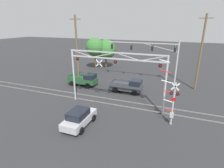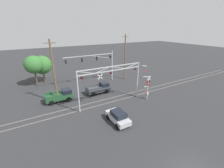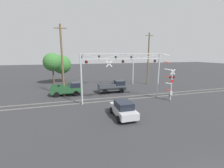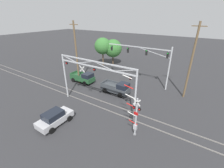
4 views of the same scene
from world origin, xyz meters
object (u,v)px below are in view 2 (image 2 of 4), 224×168
Objects in this scene: pickup_truck_lead at (99,88)px; background_tree_far_left_verge at (42,65)px; pickup_truck_following at (60,96)px; traffic_signal_span at (100,61)px; utility_pole_left at (54,72)px; utility_pole_right at (125,57)px; crossing_signal_mast at (147,87)px; crossing_gantry at (111,78)px; background_tree_beyond_span at (34,65)px; sedan_waiting at (118,117)px.

background_tree_far_left_verge reaches higher than pickup_truck_lead.
pickup_truck_lead is 7.51m from pickup_truck_following.
utility_pole_left is at bearing -151.82° from traffic_signal_span.
utility_pole_right is (6.24, -0.99, 0.52)m from traffic_signal_span.
traffic_signal_span is at bearing 104.65° from crossing_signal_mast.
crossing_signal_mast is at bearing -47.44° from pickup_truck_lead.
pickup_truck_lead is (0.18, 5.10, -3.77)m from crossing_gantry.
background_tree_beyond_span is at bearing 123.33° from crossing_gantry.
utility_pole_right is 20.63m from background_tree_beyond_span.
pickup_truck_lead is 1.13× the size of sedan_waiting.
crossing_gantry is at bearing -106.57° from traffic_signal_span.
crossing_signal_mast is (6.50, -1.78, -2.43)m from crossing_gantry.
crossing_signal_mast reaches higher than background_tree_far_left_verge.
traffic_signal_span is 13.52m from background_tree_far_left_verge.
crossing_gantry is 2.46× the size of pickup_truck_following.
pickup_truck_lead is 0.43× the size of utility_pole_left.
utility_pole_left reaches higher than traffic_signal_span.
pickup_truck_lead reaches higher than sedan_waiting.
background_tree_far_left_verge is at bearing 95.64° from pickup_truck_following.
background_tree_beyond_span is (-16.81, 17.46, 2.49)m from crossing_signal_mast.
background_tree_beyond_span is (-2.40, 10.85, -0.74)m from utility_pole_left.
utility_pole_left is (-14.41, 6.61, 3.23)m from crossing_signal_mast.
pickup_truck_lead is (-3.03, -5.69, -4.10)m from traffic_signal_span.
utility_pole_left is at bearing -77.54° from background_tree_beyond_span.
background_tree_far_left_verge is at bearing 156.95° from utility_pole_right.
background_tree_far_left_verge is (-8.52, 17.45, -0.58)m from crossing_gantry.
utility_pole_left reaches higher than background_tree_far_left_verge.
pickup_truck_following reaches higher than sedan_waiting.
crossing_signal_mast is 24.37m from background_tree_beyond_span.
pickup_truck_following is (-13.83, 7.18, -1.34)m from crossing_signal_mast.
pickup_truck_following is 4.64m from utility_pole_left.
traffic_signal_span is (-3.29, 12.57, 2.76)m from crossing_signal_mast.
background_tree_far_left_verge is (-15.02, 19.23, 1.85)m from crossing_signal_mast.
traffic_signal_span reaches higher than pickup_truck_following.
crossing_gantry is 1.69× the size of background_tree_beyond_span.
background_tree_beyond_span is (-13.52, 4.89, -0.27)m from traffic_signal_span.
utility_pole_left is 12.71m from background_tree_far_left_verge.
utility_pole_right is at bearing 14.71° from pickup_truck_following.
utility_pole_right is at bearing 15.97° from utility_pole_left.
crossing_gantry is 1.76× the size of crossing_signal_mast.
utility_pole_left reaches higher than pickup_truck_lead.
traffic_signal_span is at bearing -19.88° from background_tree_beyond_span.
crossing_signal_mast is 1.40× the size of pickup_truck_following.
traffic_signal_span reaches higher than sedan_waiting.
utility_pole_right is 1.72× the size of background_tree_far_left_verge.
traffic_signal_span is 2.50× the size of pickup_truck_lead.
crossing_signal_mast is at bearing 22.51° from sedan_waiting.
utility_pole_left is at bearing -178.09° from pickup_truck_lead.
utility_pole_right reaches higher than pickup_truck_lead.
crossing_gantry is at bearing -56.67° from background_tree_beyond_span.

